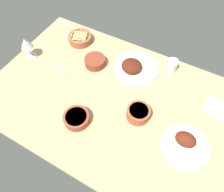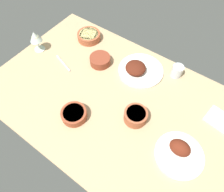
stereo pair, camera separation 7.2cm
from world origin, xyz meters
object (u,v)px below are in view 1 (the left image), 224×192
fork_loose (58,68)px  plate_near_viewer (185,144)px  bowl_pasta (95,61)px  wine_glass (26,44)px  bowl_cream (77,118)px  water_tumbler (172,65)px  bowl_onions (138,113)px  bowl_potatoes (80,38)px  folded_napkin (221,110)px  plate_far_side (135,67)px

fork_loose → plate_near_viewer: bearing=-169.9°
plate_near_viewer → fork_loose: size_ratio=1.43×
bowl_pasta → wine_glass: wine_glass is taller
bowl_pasta → fork_loose: 23.47cm
bowl_cream → fork_loose: size_ratio=0.82×
bowl_cream → water_tumbler: (31.06, 56.57, 1.22)cm
bowl_cream → fork_loose: bowl_cream is taller
bowl_onions → fork_loose: (-57.26, 6.56, -3.09)cm
fork_loose → wine_glass: bearing=16.2°
bowl_potatoes → bowl_cream: (31.62, -51.18, -0.05)cm
wine_glass → water_tumbler: size_ratio=1.85×
bowl_cream → water_tumbler: 64.55cm
bowl_potatoes → wine_glass: (-20.40, -26.88, 7.32)cm
water_tumbler → bowl_pasta: bearing=-156.6°
plate_near_viewer → bowl_onions: (-26.48, 3.85, 1.16)cm
wine_glass → fork_loose: (21.43, -0.37, -9.53)cm
folded_napkin → plate_near_viewer: bearing=-112.1°
bowl_pasta → fork_loose: bowl_pasta is taller
plate_near_viewer → bowl_potatoes: (-84.77, 37.65, 0.29)cm
bowl_potatoes → bowl_cream: size_ratio=1.17×
bowl_cream → folded_napkin: bearing=33.0°
folded_napkin → bowl_cream: bearing=-147.0°
plate_near_viewer → bowl_potatoes: plate_near_viewer is taller
wine_glass → folded_napkin: wine_glass is taller
bowl_pasta → fork_loose: bearing=-143.1°
plate_far_side → wine_glass: 67.40cm
bowl_cream → bowl_potatoes: bearing=121.7°
fork_loose → plate_far_side: bearing=-135.4°
bowl_potatoes → bowl_pasta: 23.73cm
bowl_onions → bowl_potatoes: (-58.29, 33.81, -0.88)cm
bowl_pasta → wine_glass: bearing=-161.2°
bowl_onions → bowl_pasta: size_ratio=0.94×
plate_far_side → fork_loose: 47.36cm
bowl_cream → bowl_pasta: 39.78cm
folded_napkin → fork_loose: (-95.34, -18.13, -0.20)cm
wine_glass → fork_loose: wine_glass is taller
bowl_onions → water_tumbler: 39.45cm
bowl_pasta → bowl_potatoes: bearing=146.1°
bowl_potatoes → bowl_pasta: (19.70, -13.23, 0.18)cm
plate_far_side → bowl_pasta: size_ratio=2.14×
fork_loose → bowl_potatoes: bearing=-70.6°
bowl_potatoes → water_tumbler: water_tumbler is taller
plate_near_viewer → bowl_pasta: bearing=159.4°
bowl_pasta → folded_napkin: 76.81cm
wine_glass → bowl_potatoes: bearing=52.8°
water_tumbler → bowl_potatoes: bearing=-175.1°
bowl_onions → folded_napkin: 45.47cm
plate_far_side → folded_napkin: 53.48cm
bowl_pasta → wine_glass: (-40.10, -13.65, 7.13)cm
bowl_cream → fork_loose: (-30.59, 23.93, -2.16)cm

